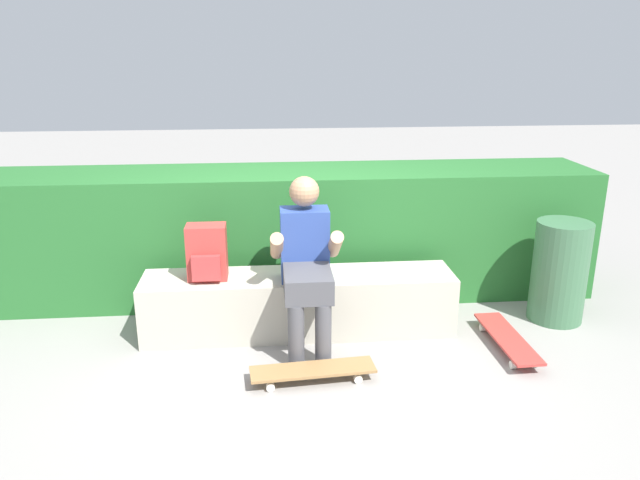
# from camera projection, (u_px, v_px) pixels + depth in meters

# --- Properties ---
(ground_plane) EXTENTS (24.00, 24.00, 0.00)m
(ground_plane) POSITION_uv_depth(u_px,v_px,m) (302.00, 355.00, 4.23)
(ground_plane) COLOR gray
(bench_main) EXTENTS (2.29, 0.46, 0.45)m
(bench_main) POSITION_uv_depth(u_px,v_px,m) (299.00, 303.00, 4.51)
(bench_main) COLOR #B3AD9B
(bench_main) RESTS_ON ground
(person_skater) EXTENTS (0.49, 0.62, 1.20)m
(person_skater) POSITION_uv_depth(u_px,v_px,m) (306.00, 259.00, 4.18)
(person_skater) COLOR #2D4793
(person_skater) RESTS_ON ground
(skateboard_near_person) EXTENTS (0.81, 0.27, 0.09)m
(skateboard_near_person) POSITION_uv_depth(u_px,v_px,m) (313.00, 370.00, 3.88)
(skateboard_near_person) COLOR olive
(skateboard_near_person) RESTS_ON ground
(skateboard_beside_bench) EXTENTS (0.22, 0.80, 0.09)m
(skateboard_beside_bench) POSITION_uv_depth(u_px,v_px,m) (507.00, 338.00, 4.30)
(skateboard_beside_bench) COLOR #BC3833
(skateboard_beside_bench) RESTS_ON ground
(backpack_on_bench) EXTENTS (0.28, 0.23, 0.40)m
(backpack_on_bench) POSITION_uv_depth(u_px,v_px,m) (207.00, 253.00, 4.32)
(backpack_on_bench) COLOR #B23833
(backpack_on_bench) RESTS_ON bench_main
(hedge_row) EXTENTS (5.78, 0.80, 1.07)m
(hedge_row) POSITION_uv_depth(u_px,v_px,m) (249.00, 234.00, 5.13)
(hedge_row) COLOR #256329
(hedge_row) RESTS_ON ground
(trash_bin) EXTENTS (0.41, 0.41, 0.79)m
(trash_bin) POSITION_uv_depth(u_px,v_px,m) (559.00, 272.00, 4.66)
(trash_bin) COLOR #3D6B47
(trash_bin) RESTS_ON ground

